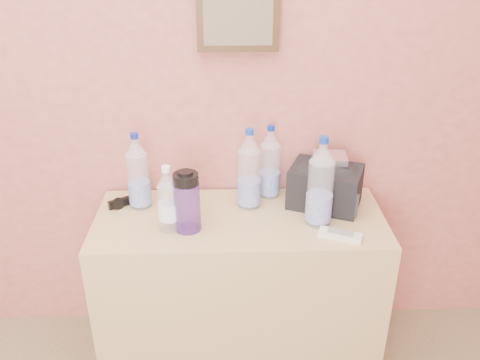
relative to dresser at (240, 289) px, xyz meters
name	(u,v)px	position (x,y,z in m)	size (l,w,h in m)	color
picture_frame	(238,16)	(0.00, 0.23, 1.05)	(0.30, 0.03, 0.25)	#382311
dresser	(240,289)	(0.00, 0.00, 0.00)	(1.11, 0.46, 0.69)	#AD7A4D
pet_large_a	(138,175)	(-0.39, 0.10, 0.48)	(0.08, 0.08, 0.31)	silver
pet_large_b	(249,173)	(0.04, 0.09, 0.49)	(0.09, 0.09, 0.33)	white
pet_large_c	(270,165)	(0.13, 0.18, 0.48)	(0.08, 0.08, 0.31)	silver
pet_large_d	(320,186)	(0.29, -0.04, 0.50)	(0.09, 0.09, 0.35)	silver
pet_small	(168,202)	(-0.26, -0.08, 0.46)	(0.07, 0.07, 0.26)	silver
nalgene_bottle	(187,201)	(-0.19, -0.08, 0.46)	(0.10, 0.10, 0.24)	#4A2287
sunglasses	(125,201)	(-0.46, 0.11, 0.36)	(0.13, 0.05, 0.03)	black
ac_remote	(340,235)	(0.36, -0.15, 0.36)	(0.15, 0.05, 0.02)	white
toiletry_bag	(325,184)	(0.34, 0.09, 0.44)	(0.27, 0.19, 0.18)	black
foil_packet	(330,158)	(0.35, 0.11, 0.54)	(0.13, 0.11, 0.03)	silver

